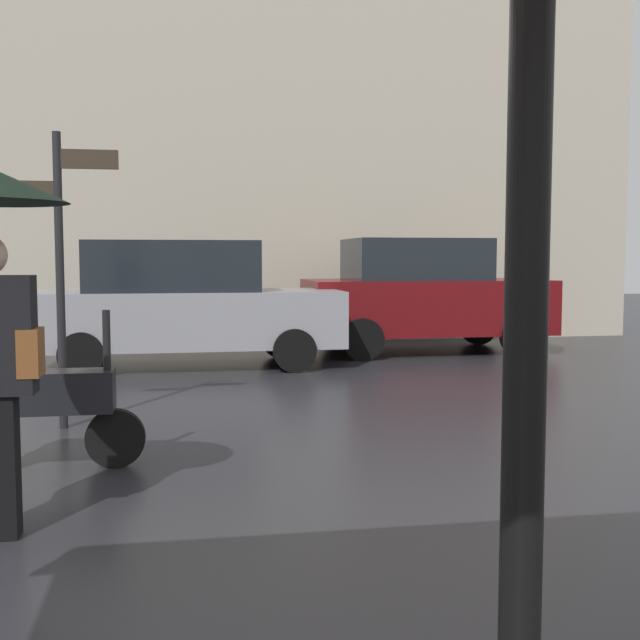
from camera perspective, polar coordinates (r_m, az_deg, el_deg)
parked_scooter at (r=6.40m, az=-19.69°, el=-5.42°), size 1.48×0.32×1.23m
parked_car_left at (r=13.67m, az=7.47°, el=1.85°), size 4.11×2.05×1.96m
parked_car_right at (r=11.88m, az=-9.82°, el=1.18°), size 4.53×1.83×1.88m
street_signpost at (r=7.85m, az=-18.36°, el=4.87°), size 1.08×0.08×2.81m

